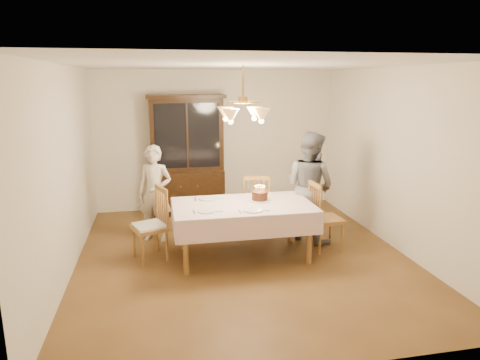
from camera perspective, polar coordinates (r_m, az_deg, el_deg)
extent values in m
plane|color=#573819|center=(6.09, 0.37, -10.08)|extent=(5.00, 5.00, 0.00)
plane|color=white|center=(5.61, 0.41, 15.15)|extent=(5.00, 5.00, 0.00)
plane|color=silver|center=(8.14, -3.18, 5.32)|extent=(4.50, 0.00, 4.50)
plane|color=silver|center=(3.38, 9.05, -6.05)|extent=(4.50, 0.00, 4.50)
plane|color=silver|center=(5.71, -22.33, 1.00)|extent=(0.00, 5.00, 5.00)
plane|color=silver|center=(6.54, 20.10, 2.62)|extent=(0.00, 5.00, 5.00)
cube|color=brown|center=(5.85, 0.38, -3.49)|extent=(1.80, 1.00, 0.04)
cube|color=white|center=(5.84, 0.38, -3.27)|extent=(1.90, 1.10, 0.01)
cylinder|color=brown|center=(5.47, -7.26, -8.95)|extent=(0.07, 0.07, 0.71)
cylinder|color=brown|center=(5.80, 9.26, -7.71)|extent=(0.07, 0.07, 0.71)
cylinder|color=brown|center=(6.26, -7.82, -6.09)|extent=(0.07, 0.07, 0.71)
cylinder|color=brown|center=(6.55, 6.70, -5.18)|extent=(0.07, 0.07, 0.71)
cube|color=black|center=(7.99, -6.90, -1.49)|extent=(1.30, 0.50, 0.80)
cube|color=black|center=(7.84, -7.14, 6.05)|extent=(1.30, 0.40, 1.30)
cube|color=black|center=(7.65, -7.03, 5.87)|extent=(1.14, 0.01, 1.14)
cube|color=black|center=(7.74, -7.26, 11.00)|extent=(1.38, 0.54, 0.06)
cube|color=brown|center=(6.76, 2.23, -3.68)|extent=(0.53, 0.51, 0.05)
cube|color=brown|center=(6.44, 2.26, 0.26)|extent=(0.40, 0.13, 0.06)
cylinder|color=brown|center=(6.99, 3.71, -5.14)|extent=(0.04, 0.04, 0.43)
cylinder|color=brown|center=(6.99, 0.75, -5.11)|extent=(0.04, 0.04, 0.43)
cylinder|color=brown|center=(6.67, 3.75, -6.05)|extent=(0.04, 0.04, 0.43)
cylinder|color=brown|center=(6.67, 0.64, -6.02)|extent=(0.04, 0.04, 0.43)
cube|color=brown|center=(5.97, -11.98, -6.25)|extent=(0.55, 0.56, 0.05)
cube|color=brown|center=(5.89, -10.48, -1.18)|extent=(0.17, 0.39, 0.06)
cylinder|color=brown|center=(6.16, -13.95, -8.06)|extent=(0.04, 0.04, 0.43)
cylinder|color=brown|center=(5.84, -12.85, -9.20)|extent=(0.04, 0.04, 0.43)
cylinder|color=brown|center=(6.26, -10.97, -7.56)|extent=(0.04, 0.04, 0.43)
cylinder|color=brown|center=(5.95, -9.72, -8.64)|extent=(0.04, 0.04, 0.43)
cube|color=beige|center=(5.96, -11.99, -5.93)|extent=(0.50, 0.51, 0.03)
cube|color=brown|center=(6.32, 11.41, -5.14)|extent=(0.45, 0.47, 0.05)
cube|color=brown|center=(6.10, 10.02, -0.67)|extent=(0.06, 0.40, 0.06)
cylinder|color=brown|center=(6.32, 13.43, -7.50)|extent=(0.04, 0.04, 0.43)
cylinder|color=brown|center=(6.62, 11.96, -6.47)|extent=(0.04, 0.04, 0.43)
cylinder|color=brown|center=(6.17, 10.61, -7.87)|extent=(0.04, 0.04, 0.43)
cylinder|color=brown|center=(6.48, 9.25, -6.79)|extent=(0.04, 0.04, 0.43)
imported|color=beige|center=(6.60, -11.26, -1.77)|extent=(0.63, 0.53, 1.47)
imported|color=slate|center=(6.57, 9.25, -0.85)|extent=(0.98, 1.03, 1.67)
cylinder|color=white|center=(6.01, 2.65, -2.71)|extent=(0.30, 0.30, 0.01)
cylinder|color=#3A1A0D|center=(5.99, 2.65, -2.09)|extent=(0.22, 0.22, 0.12)
cylinder|color=#598CD8|center=(5.98, 3.28, -1.17)|extent=(0.01, 0.01, 0.07)
sphere|color=#FFB23F|center=(5.97, 3.29, -0.80)|extent=(0.01, 0.01, 0.01)
cylinder|color=pink|center=(6.00, 3.16, -1.11)|extent=(0.01, 0.01, 0.07)
sphere|color=#FFB23F|center=(5.99, 3.17, -0.74)|extent=(0.01, 0.01, 0.01)
cylinder|color=#EACC66|center=(6.02, 2.96, -1.07)|extent=(0.01, 0.01, 0.07)
sphere|color=#FFB23F|center=(6.01, 2.97, -0.70)|extent=(0.01, 0.01, 0.01)
cylinder|color=#598CD8|center=(6.03, 2.71, -1.05)|extent=(0.01, 0.01, 0.07)
sphere|color=#FFB23F|center=(6.02, 2.71, -0.68)|extent=(0.01, 0.01, 0.01)
cylinder|color=pink|center=(6.02, 2.45, -1.06)|extent=(0.01, 0.01, 0.07)
sphere|color=#FFB23F|center=(6.01, 2.45, -0.69)|extent=(0.01, 0.01, 0.01)
cylinder|color=#EACC66|center=(6.01, 2.23, -1.09)|extent=(0.01, 0.01, 0.07)
sphere|color=#FFB23F|center=(6.00, 2.23, -0.72)|extent=(0.01, 0.01, 0.01)
cylinder|color=#598CD8|center=(5.99, 2.08, -1.14)|extent=(0.01, 0.01, 0.07)
sphere|color=#FFB23F|center=(5.98, 2.08, -0.77)|extent=(0.01, 0.01, 0.01)
cylinder|color=pink|center=(5.96, 2.03, -1.20)|extent=(0.01, 0.01, 0.07)
sphere|color=#FFB23F|center=(5.95, 2.03, -0.83)|extent=(0.01, 0.01, 0.01)
cylinder|color=#EACC66|center=(5.94, 2.09, -1.27)|extent=(0.01, 0.01, 0.07)
sphere|color=#FFB23F|center=(5.93, 2.09, -0.89)|extent=(0.01, 0.01, 0.01)
cylinder|color=#598CD8|center=(5.91, 2.25, -1.32)|extent=(0.01, 0.01, 0.07)
sphere|color=#FFB23F|center=(5.90, 2.25, -0.95)|extent=(0.01, 0.01, 0.01)
cylinder|color=pink|center=(5.90, 2.49, -1.35)|extent=(0.01, 0.01, 0.07)
sphere|color=#FFB23F|center=(5.89, 2.49, -0.98)|extent=(0.01, 0.01, 0.01)
cylinder|color=#EACC66|center=(5.90, 2.75, -1.36)|extent=(0.01, 0.01, 0.07)
sphere|color=#FFB23F|center=(5.89, 2.76, -0.99)|extent=(0.01, 0.01, 0.01)
cylinder|color=#598CD8|center=(5.91, 3.00, -1.34)|extent=(0.01, 0.01, 0.07)
sphere|color=#FFB23F|center=(5.90, 3.01, -0.97)|extent=(0.01, 0.01, 0.01)
cylinder|color=pink|center=(5.93, 3.19, -1.30)|extent=(0.01, 0.01, 0.07)
sphere|color=#FFB23F|center=(5.92, 3.20, -0.92)|extent=(0.01, 0.01, 0.01)
cylinder|color=#EACC66|center=(5.95, 3.29, -1.24)|extent=(0.01, 0.01, 0.07)
sphere|color=#FFB23F|center=(5.94, 3.30, -0.86)|extent=(0.01, 0.01, 0.01)
cylinder|color=white|center=(5.52, -4.50, -4.16)|extent=(0.23, 0.23, 0.02)
cube|color=silver|center=(5.50, -6.15, -4.29)|extent=(0.01, 0.16, 0.01)
cube|color=beige|center=(5.54, -2.85, -4.09)|extent=(0.10, 0.10, 0.01)
cylinder|color=white|center=(5.54, 1.71, -4.04)|extent=(0.25, 0.25, 0.02)
cube|color=silver|center=(5.51, -0.04, -4.18)|extent=(0.01, 0.16, 0.01)
cube|color=beige|center=(5.58, 3.43, -3.95)|extent=(0.10, 0.10, 0.01)
cylinder|color=white|center=(6.10, -4.27, -2.47)|extent=(0.27, 0.27, 0.02)
cube|color=silver|center=(6.08, -5.97, -2.59)|extent=(0.01, 0.16, 0.01)
cube|color=beige|center=(6.13, -2.58, -2.40)|extent=(0.10, 0.10, 0.01)
cylinder|color=#BF8C3F|center=(5.60, 0.41, 13.11)|extent=(0.02, 0.02, 0.40)
cylinder|color=#BF8C3F|center=(5.61, 0.41, 10.55)|extent=(0.12, 0.12, 0.10)
cone|color=#D8994C|center=(5.85, 1.93, 8.89)|extent=(0.22, 0.22, 0.18)
sphere|color=#FFD899|center=(5.86, 1.92, 8.20)|extent=(0.07, 0.07, 0.07)
cone|color=#D8994C|center=(5.78, -1.94, 8.83)|extent=(0.22, 0.22, 0.18)
sphere|color=#FFD899|center=(5.78, -1.94, 8.14)|extent=(0.07, 0.07, 0.07)
cone|color=#D8994C|center=(5.39, -1.25, 8.53)|extent=(0.22, 0.22, 0.18)
sphere|color=#FFD899|center=(5.39, -1.25, 7.79)|extent=(0.07, 0.07, 0.07)
cone|color=#D8994C|center=(5.47, 2.88, 8.58)|extent=(0.22, 0.22, 0.18)
sphere|color=#FFD899|center=(5.48, 2.87, 7.85)|extent=(0.07, 0.07, 0.07)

